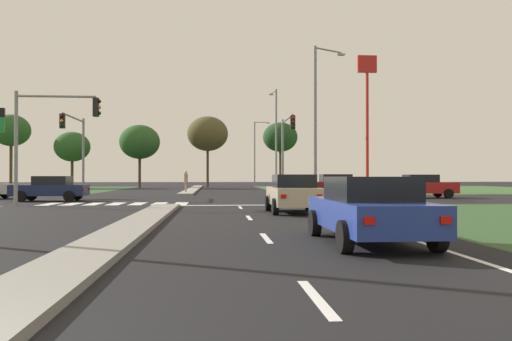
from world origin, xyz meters
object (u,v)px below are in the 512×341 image
at_px(street_lamp_third, 276,135).
at_px(treeline_second, 72,147).
at_px(car_red_fifth, 422,186).
at_px(treeline_fourth, 208,134).
at_px(fastfood_pole_sign, 367,93).
at_px(car_beige_second, 293,193).
at_px(traffic_signal_far_left, 76,140).
at_px(street_lamp_second, 318,114).
at_px(pedestrian_at_median, 186,179).
at_px(traffic_signal_near_left, 47,128).
at_px(street_lamp_fourth, 256,150).
at_px(car_navy_near, 50,188).
at_px(treeline_third, 140,142).
at_px(treeline_fifth, 280,137).
at_px(traffic_signal_far_right, 286,141).
at_px(car_maroon_third, 334,186).
at_px(car_blue_sixth, 369,209).
at_px(treeline_near, 11,131).

xyz_separation_m(street_lamp_third, treeline_second, (-23.94, 16.30, -0.37)).
bearing_deg(car_red_fifth, treeline_fourth, -156.32).
bearing_deg(car_red_fifth, fastfood_pole_sign, 179.59).
relative_size(car_beige_second, traffic_signal_far_left, 0.71).
bearing_deg(street_lamp_second, pedestrian_at_median, 122.49).
height_order(car_beige_second, treeline_second, treeline_second).
relative_size(traffic_signal_near_left, street_lamp_fourth, 0.59).
bearing_deg(traffic_signal_far_left, car_navy_near, -88.74).
xyz_separation_m(pedestrian_at_median, treeline_third, (-7.00, 21.75, 4.59)).
height_order(street_lamp_third, treeline_fourth, street_lamp_third).
relative_size(street_lamp_second, treeline_fifth, 1.07).
relative_size(traffic_signal_near_left, street_lamp_third, 0.57).
height_order(car_red_fifth, traffic_signal_far_left, traffic_signal_far_left).
distance_m(car_beige_second, street_lamp_third, 30.02).
xyz_separation_m(traffic_signal_far_right, fastfood_pole_sign, (8.97, 9.26, 5.13)).
bearing_deg(treeline_fifth, treeline_second, -175.13).
height_order(traffic_signal_far_left, pedestrian_at_median, traffic_signal_far_left).
bearing_deg(treeline_third, street_lamp_second, -66.10).
relative_size(street_lamp_third, pedestrian_at_median, 5.57).
relative_size(car_red_fifth, fastfood_pole_sign, 0.35).
xyz_separation_m(car_navy_near, car_maroon_third, (18.05, 3.67, 0.06)).
xyz_separation_m(car_beige_second, traffic_signal_far_left, (-13.07, 16.96, 3.30)).
relative_size(pedestrian_at_median, treeline_second, 0.25).
bearing_deg(treeline_second, car_navy_near, -76.85).
xyz_separation_m(car_navy_near, treeline_third, (0.31, 34.48, 5.07)).
bearing_deg(traffic_signal_far_right, treeline_third, 117.58).
height_order(street_lamp_second, pedestrian_at_median, street_lamp_second).
relative_size(car_navy_near, car_red_fifth, 0.96).
distance_m(street_lamp_third, street_lamp_fourth, 26.59).
bearing_deg(treeline_fifth, treeline_third, -171.44).
xyz_separation_m(car_navy_near, treeline_fifth, (18.64, 37.24, 5.99)).
distance_m(car_blue_sixth, treeline_second, 59.48).
bearing_deg(car_navy_near, treeline_second, 13.15).
distance_m(traffic_signal_far_right, street_lamp_third, 12.53).
bearing_deg(street_lamp_second, car_maroon_third, 65.72).
xyz_separation_m(car_beige_second, car_blue_sixth, (0.20, -9.56, -0.03)).
relative_size(car_maroon_third, street_lamp_third, 0.44).
height_order(car_beige_second, treeline_near, treeline_near).
bearing_deg(car_blue_sixth, traffic_signal_far_right, 85.85).
height_order(treeline_second, treeline_third, treeline_third).
bearing_deg(street_lamp_third, street_lamp_second, -89.38).
xyz_separation_m(traffic_signal_far_right, treeline_fourth, (-6.19, 30.68, 3.01)).
distance_m(traffic_signal_near_left, street_lamp_third, 27.75).
height_order(treeline_second, treeline_fourth, treeline_fourth).
distance_m(traffic_signal_far_right, treeline_third, 31.91).
height_order(traffic_signal_far_left, treeline_second, treeline_second).
bearing_deg(traffic_signal_far_right, car_navy_near, -157.52).
distance_m(pedestrian_at_median, fastfood_pole_sign, 18.74).
bearing_deg(car_blue_sixth, fastfood_pole_sign, 73.11).
bearing_deg(traffic_signal_far_right, street_lamp_second, -82.62).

